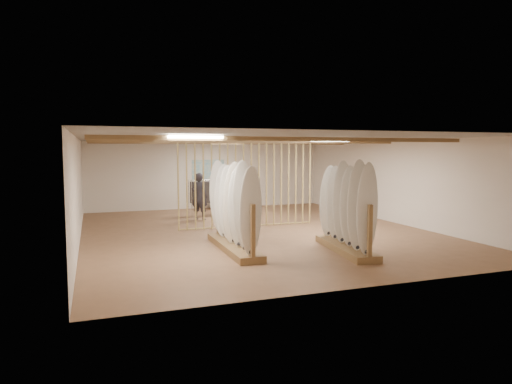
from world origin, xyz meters
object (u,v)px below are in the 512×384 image
object	(u,v)px
rack_right	(346,221)
shopper_b	(227,187)
clothing_rack_a	(207,192)
shopper_a	(199,193)
clothing_rack_b	(218,189)
rack_left	(233,220)

from	to	relation	value
rack_right	shopper_b	world-z (taller)	rack_right
clothing_rack_a	shopper_b	xyz separation A→B (m)	(0.83, 0.18, 0.14)
clothing_rack_a	shopper_b	bearing A→B (deg)	5.49
rack_right	shopper_a	distance (m)	6.53
clothing_rack_a	shopper_b	world-z (taller)	shopper_b
clothing_rack_a	clothing_rack_b	distance (m)	1.97
clothing_rack_a	shopper_a	size ratio (longest dim) A/B	0.74
rack_right	clothing_rack_a	xyz separation A→B (m)	(-1.77, 6.89, 0.17)
rack_left	rack_right	distance (m)	2.74
clothing_rack_a	shopper_a	distance (m)	0.88
clothing_rack_a	clothing_rack_b	world-z (taller)	clothing_rack_a
rack_right	shopper_a	xyz separation A→B (m)	(-2.23, 6.13, 0.20)
rack_left	clothing_rack_b	world-z (taller)	rack_left
rack_left	shopper_a	bearing A→B (deg)	87.58
clothing_rack_b	shopper_b	distance (m)	1.59
rack_left	shopper_b	world-z (taller)	rack_left
clothing_rack_b	shopper_a	world-z (taller)	shopper_a
shopper_a	clothing_rack_a	bearing A→B (deg)	-82.95
rack_right	shopper_b	bearing A→B (deg)	105.37
rack_left	clothing_rack_a	size ratio (longest dim) A/B	2.24
rack_left	shopper_a	xyz separation A→B (m)	(0.30, 5.07, 0.19)
clothing_rack_b	clothing_rack_a	bearing A→B (deg)	-131.83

